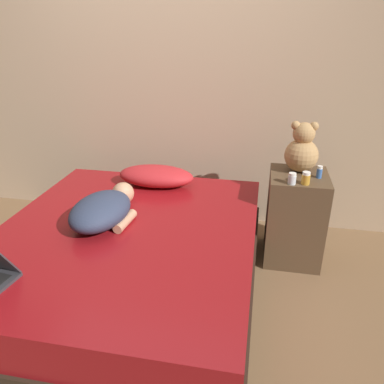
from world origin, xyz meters
TOP-DOWN VIEW (x-y plane):
  - ground_plane at (0.00, 0.00)m, footprint 12.00×12.00m
  - wall_back at (0.00, 1.22)m, footprint 8.00×0.06m
  - bed at (0.00, 0.00)m, footprint 1.62×1.88m
  - nightstand at (1.07, 0.66)m, footprint 0.41×0.44m
  - pillow at (-0.00, 0.70)m, footprint 0.59×0.30m
  - person_lying at (-0.16, 0.07)m, footprint 0.38×0.66m
  - teddy_bear at (1.07, 0.74)m, footprint 0.24×0.24m
  - bottle_clear at (1.01, 0.49)m, footprint 0.05×0.05m
  - bottle_blue at (1.20, 0.63)m, footprint 0.04×0.04m
  - bottle_amber at (1.10, 0.50)m, footprint 0.06×0.06m

SIDE VIEW (x-z plane):
  - ground_plane at x=0.00m, z-range 0.00..0.00m
  - bed at x=0.00m, z-range 0.00..0.49m
  - nightstand at x=1.07m, z-range 0.00..0.68m
  - pillow at x=0.00m, z-range 0.50..0.65m
  - person_lying at x=-0.16m, z-range 0.49..0.68m
  - bottle_clear at x=1.01m, z-range 0.68..0.76m
  - bottle_amber at x=1.10m, z-range 0.68..0.76m
  - bottle_blue at x=1.20m, z-range 0.68..0.77m
  - teddy_bear at x=1.07m, z-range 0.66..1.02m
  - wall_back at x=0.00m, z-range 0.00..2.60m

